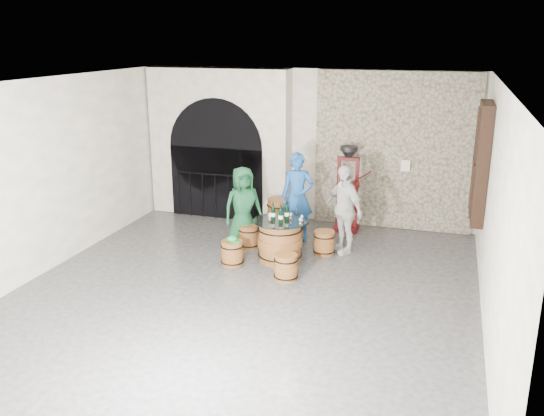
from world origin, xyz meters
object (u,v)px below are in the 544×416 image
(barrel_stool_near_right, at_px, (286,267))
(corking_press, at_px, (348,182))
(barrel_stool_left, at_px, (249,236))
(wine_bottle_right, at_px, (287,212))
(side_barrel, at_px, (279,215))
(person_white, at_px, (344,209))
(wine_bottle_center, at_px, (281,215))
(barrel_stool_far, at_px, (293,233))
(wine_bottle_left, at_px, (273,213))
(person_blue, at_px, (297,197))
(barrel_stool_near_left, at_px, (232,253))
(barrel_stool_right, at_px, (324,243))
(barrel_table, at_px, (280,241))
(person_green, at_px, (243,207))

(barrel_stool_near_right, height_order, corking_press, corking_press)
(barrel_stool_left, distance_m, wine_bottle_right, 1.13)
(side_barrel, bearing_deg, person_white, -28.06)
(wine_bottle_center, bearing_deg, person_white, 42.89)
(barrel_stool_left, bearing_deg, person_white, 10.33)
(barrel_stool_far, distance_m, wine_bottle_left, 1.10)
(person_blue, bearing_deg, barrel_stool_near_left, -123.99)
(barrel_stool_far, relative_size, corking_press, 0.25)
(barrel_stool_right, height_order, wine_bottle_center, wine_bottle_center)
(barrel_stool_far, relative_size, barrel_stool_near_right, 1.00)
(person_blue, relative_size, corking_press, 0.98)
(person_white, height_order, wine_bottle_left, person_white)
(wine_bottle_center, bearing_deg, barrel_stool_far, 92.41)
(barrel_table, bearing_deg, barrel_stool_left, 149.58)
(barrel_stool_near_right, distance_m, person_blue, 2.07)
(barrel_table, height_order, barrel_stool_near_right, barrel_table)
(barrel_stool_far, height_order, barrel_stool_near_left, same)
(barrel_stool_near_right, distance_m, side_barrel, 2.47)
(person_blue, distance_m, wine_bottle_center, 1.26)
(person_green, distance_m, wine_bottle_right, 1.08)
(person_green, relative_size, wine_bottle_right, 4.70)
(barrel_stool_right, distance_m, person_blue, 1.12)
(barrel_stool_near_left, height_order, person_green, person_green)
(barrel_stool_near_right, height_order, person_white, person_white)
(barrel_table, height_order, barrel_stool_left, barrel_table)
(person_white, bearing_deg, wine_bottle_left, -103.55)
(barrel_stool_left, height_order, barrel_stool_right, same)
(barrel_stool_far, height_order, wine_bottle_left, wine_bottle_left)
(barrel_stool_far, bearing_deg, person_white, -6.50)
(side_barrel, xyz_separation_m, corking_press, (1.31, 0.43, 0.68))
(side_barrel, distance_m, corking_press, 1.54)
(barrel_stool_left, relative_size, barrel_stool_right, 1.00)
(barrel_stool_left, xyz_separation_m, wine_bottle_center, (0.79, -0.55, 0.66))
(wine_bottle_right, bearing_deg, barrel_stool_near_right, -74.39)
(barrel_stool_near_left, bearing_deg, person_white, 35.42)
(person_green, bearing_deg, wine_bottle_center, -76.29)
(wine_bottle_center, bearing_deg, wine_bottle_left, 148.49)
(wine_bottle_center, relative_size, side_barrel, 0.48)
(side_barrel, bearing_deg, person_blue, -38.76)
(barrel_stool_near_right, relative_size, side_barrel, 0.65)
(person_green, relative_size, side_barrel, 2.26)
(barrel_stool_near_right, xyz_separation_m, person_white, (0.64, 1.55, 0.60))
(barrel_stool_right, bearing_deg, person_blue, 137.76)
(side_barrel, bearing_deg, barrel_stool_left, -103.75)
(wine_bottle_right, bearing_deg, wine_bottle_center, -104.40)
(wine_bottle_center, xyz_separation_m, corking_press, (0.78, 2.08, 0.15))
(side_barrel, bearing_deg, wine_bottle_left, -77.06)
(person_green, relative_size, wine_bottle_center, 4.70)
(barrel_table, bearing_deg, barrel_stool_near_right, -66.87)
(person_white, relative_size, wine_bottle_left, 5.03)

